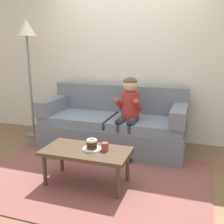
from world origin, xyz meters
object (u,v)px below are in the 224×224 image
at_px(couch, 114,125).
at_px(person_child, 129,108).
at_px(mug, 105,147).
at_px(toy_controller, 52,157).
at_px(floor_lamp, 27,42).
at_px(coffee_table, 86,154).
at_px(donut, 92,147).

xyz_separation_m(couch, person_child, (0.29, -0.20, 0.33)).
relative_size(person_child, mug, 12.24).
xyz_separation_m(person_child, mug, (-0.01, -0.97, -0.21)).
height_order(mug, toy_controller, mug).
bearing_deg(toy_controller, couch, 13.56).
relative_size(mug, floor_lamp, 0.05).
bearing_deg(couch, mug, -76.52).
height_order(couch, floor_lamp, floor_lamp).
bearing_deg(couch, coffee_table, -86.31).
xyz_separation_m(donut, toy_controller, (-0.81, 0.46, -0.42)).
height_order(person_child, floor_lamp, floor_lamp).
height_order(person_child, mug, person_child).
relative_size(person_child, toy_controller, 4.87).
bearing_deg(donut, mug, 6.63).
bearing_deg(toy_controller, donut, -63.33).
xyz_separation_m(couch, donut, (0.13, -1.19, 0.11)).
bearing_deg(coffee_table, donut, 22.65).
bearing_deg(coffee_table, person_child, 78.25).
distance_m(couch, coffee_table, 1.21).
distance_m(person_child, mug, 0.99).
distance_m(person_child, donut, 1.02).
bearing_deg(mug, donut, -173.37).
bearing_deg(person_child, couch, 144.49).
distance_m(coffee_table, mug, 0.23).
xyz_separation_m(person_child, floor_lamp, (-1.77, 0.26, 0.92)).
xyz_separation_m(couch, mug, (0.28, -1.17, 0.12)).
xyz_separation_m(coffee_table, donut, (0.06, 0.02, 0.08)).
bearing_deg(coffee_table, mug, 11.26).
height_order(donut, mug, mug).
height_order(person_child, toy_controller, person_child).
distance_m(donut, floor_lamp, 2.34).
height_order(person_child, donut, person_child).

